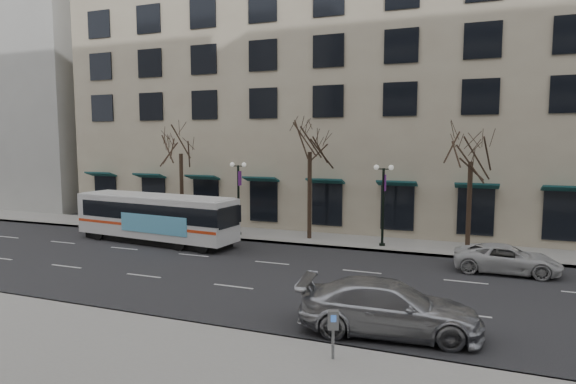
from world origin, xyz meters
The scene contains 13 objects.
ground centered at (0.00, 0.00, 0.00)m, with size 160.00×160.00×0.00m, color black.
sidewalk_far centered at (5.00, 9.00, 0.07)m, with size 80.00×4.00×0.15m, color gray.
building_hotel centered at (-2.00, 21.00, 12.00)m, with size 40.00×20.00×24.00m, color tan.
building_far_upblock centered at (-38.00, 21.00, 14.00)m, with size 28.00×20.00×28.00m, color #999993.
tree_far_left centered at (-10.00, 8.80, 6.70)m, with size 3.60×3.60×8.34m.
tree_far_mid centered at (0.00, 8.80, 6.91)m, with size 3.60×3.60×8.55m.
tree_far_right centered at (10.00, 8.80, 6.42)m, with size 3.60×3.60×8.06m.
lamp_post_left centered at (-4.99, 8.20, 2.94)m, with size 1.22×0.45×5.21m.
lamp_post_right centered at (5.01, 8.20, 2.94)m, with size 1.22×0.45×5.21m.
city_bus centered at (-9.14, 4.48, 1.73)m, with size 11.88×3.80×3.16m.
silver_car centered at (7.54, -5.13, 0.91)m, with size 2.56×6.29×1.83m, color #ACAEB4.
white_pickup centered at (11.90, 4.80, 0.71)m, with size 2.36×5.12×1.42m, color #BABABA.
pay_station centered at (6.36, -8.10, 1.23)m, with size 0.37×0.31×1.49m.
Camera 1 is at (10.04, -21.53, 6.68)m, focal length 30.00 mm.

